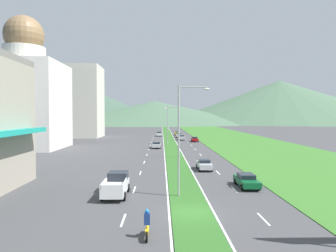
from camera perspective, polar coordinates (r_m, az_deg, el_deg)
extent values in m
plane|color=#424244|center=(25.34, 4.31, -15.44)|extent=(600.00, 600.00, 0.00)
cube|color=#2D6023|center=(84.43, 0.40, -3.11)|extent=(3.20, 240.00, 0.06)
cube|color=#387028|center=(87.46, 14.03, -2.99)|extent=(24.00, 240.00, 0.06)
cube|color=silver|center=(23.94, -8.10, -16.49)|extent=(0.16, 2.80, 0.01)
cube|color=silver|center=(32.79, -6.12, -11.38)|extent=(0.16, 2.80, 0.01)
cube|color=silver|center=(41.80, -5.02, -8.45)|extent=(0.16, 2.80, 0.01)
cube|color=silver|center=(50.90, -4.32, -6.56)|extent=(0.16, 2.80, 0.01)
cube|color=silver|center=(60.03, -3.84, -5.24)|extent=(0.16, 2.80, 0.01)
cube|color=silver|center=(69.20, -3.49, -4.27)|extent=(0.16, 2.80, 0.01)
cube|color=silver|center=(78.38, -3.22, -3.53)|extent=(0.16, 2.80, 0.01)
cube|color=silver|center=(87.58, -3.00, -2.94)|extent=(0.16, 2.80, 0.01)
cube|color=silver|center=(96.78, -2.83, -2.47)|extent=(0.16, 2.80, 0.01)
cube|color=silver|center=(105.99, -2.69, -2.08)|extent=(0.16, 2.80, 0.01)
cube|color=silver|center=(115.20, -2.57, -1.75)|extent=(0.16, 2.80, 0.01)
cube|color=silver|center=(24.92, 16.89, -15.81)|extent=(0.16, 2.80, 0.01)
cube|color=silver|center=(33.50, 11.89, -11.12)|extent=(0.16, 2.80, 0.01)
cube|color=silver|center=(42.37, 9.03, -8.32)|extent=(0.16, 2.80, 0.01)
cube|color=silver|center=(51.36, 7.19, -6.49)|extent=(0.16, 2.80, 0.01)
cube|color=silver|center=(60.43, 5.91, -5.20)|extent=(0.16, 2.80, 0.01)
cube|color=silver|center=(69.54, 4.97, -4.25)|extent=(0.16, 2.80, 0.01)
cube|color=silver|center=(78.69, 4.24, -3.51)|extent=(0.16, 2.80, 0.01)
cube|color=silver|center=(87.85, 3.67, -2.93)|extent=(0.16, 2.80, 0.01)
cube|color=silver|center=(97.03, 3.21, -2.46)|extent=(0.16, 2.80, 0.01)
cube|color=silver|center=(106.21, 2.83, -2.07)|extent=(0.16, 2.80, 0.01)
cube|color=silver|center=(115.41, 2.50, -1.74)|extent=(0.16, 2.80, 0.01)
cube|color=silver|center=(84.40, -0.79, -3.13)|extent=(0.16, 240.00, 0.01)
cube|color=silver|center=(84.50, 1.59, -3.12)|extent=(0.16, 240.00, 0.01)
cube|color=silver|center=(78.00, -24.46, 3.36)|extent=(16.54, 16.54, 19.32)
cylinder|color=beige|center=(79.12, -24.58, 11.64)|extent=(9.12, 9.12, 3.47)
sphere|color=olive|center=(79.98, -24.63, 14.70)|extent=(8.68, 8.68, 8.68)
cube|color=beige|center=(111.59, -15.49, 4.25)|extent=(13.59, 13.59, 24.12)
cone|color=#3D5647|center=(318.28, -14.70, 3.81)|extent=(153.61, 153.61, 35.63)
cone|color=#47664C|center=(291.39, -2.55, 2.52)|extent=(192.07, 192.07, 20.17)
cone|color=#47664C|center=(339.82, 19.55, 4.20)|extent=(233.97, 233.97, 42.23)
cylinder|color=#99999E|center=(29.20, 1.94, -2.75)|extent=(0.18, 0.18, 10.34)
cylinder|color=#99999E|center=(29.34, 4.51, 7.08)|extent=(2.61, 0.17, 0.10)
ellipsoid|color=silver|center=(29.51, 7.04, 6.65)|extent=(0.56, 0.28, 0.20)
cylinder|color=#99999E|center=(54.90, 1.93, -1.17)|extent=(0.18, 0.18, 9.08)
cylinder|color=#99999E|center=(54.87, 0.75, 3.42)|extent=(2.28, 0.29, 0.10)
ellipsoid|color=silver|center=(54.93, -0.44, 3.21)|extent=(0.56, 0.28, 0.20)
cylinder|color=#99999E|center=(80.46, -0.08, 0.19)|extent=(0.18, 0.18, 10.03)
cylinder|color=#99999E|center=(80.51, 0.97, 3.66)|extent=(2.94, 0.12, 0.10)
ellipsoid|color=silver|center=(80.58, 2.02, 3.51)|extent=(0.56, 0.28, 0.20)
cube|color=silver|center=(112.21, -1.62, -1.50)|extent=(1.82, 4.06, 0.75)
cube|color=black|center=(112.01, -1.62, -1.18)|extent=(1.56, 1.79, 0.50)
cylinder|color=black|center=(113.50, -2.05, -1.65)|extent=(0.22, 0.64, 0.64)
cylinder|color=black|center=(113.49, -1.17, -1.64)|extent=(0.22, 0.64, 0.64)
cylinder|color=black|center=(110.99, -2.07, -1.73)|extent=(0.22, 0.64, 0.64)
cylinder|color=black|center=(110.98, -1.17, -1.73)|extent=(0.22, 0.64, 0.64)
cube|color=#B2B2B7|center=(94.97, 2.40, -2.13)|extent=(1.86, 4.50, 0.77)
cube|color=black|center=(95.11, 2.39, -1.77)|extent=(1.60, 1.98, 0.42)
cylinder|color=black|center=(93.68, 3.00, -2.43)|extent=(0.22, 0.64, 0.64)
cylinder|color=black|center=(93.56, 1.90, -2.43)|extent=(0.22, 0.64, 0.64)
cylinder|color=black|center=(96.45, 2.88, -2.30)|extent=(0.22, 0.64, 0.64)
cylinder|color=black|center=(96.34, 1.81, -2.30)|extent=(0.22, 0.64, 0.64)
cube|color=yellow|center=(117.45, 1.73, -1.35)|extent=(1.78, 4.33, 0.69)
cube|color=black|center=(117.59, 1.73, -1.08)|extent=(1.53, 1.91, 0.41)
cylinder|color=black|center=(116.18, 2.18, -1.56)|extent=(0.22, 0.64, 0.64)
cylinder|color=black|center=(116.09, 1.34, -1.56)|extent=(0.22, 0.64, 0.64)
cylinder|color=black|center=(118.86, 2.11, -1.48)|extent=(0.22, 0.64, 0.64)
cylinder|color=black|center=(118.77, 1.29, -1.48)|extent=(0.22, 0.64, 0.64)
cube|color=maroon|center=(89.12, 4.84, -2.46)|extent=(1.72, 4.11, 0.64)
cube|color=black|center=(89.24, 4.83, -2.10)|extent=(1.48, 1.81, 0.44)
cylinder|color=black|center=(87.97, 5.46, -2.72)|extent=(0.22, 0.64, 0.64)
cylinder|color=black|center=(87.80, 4.39, -2.73)|extent=(0.22, 0.64, 0.64)
cylinder|color=black|center=(90.50, 5.27, -2.59)|extent=(0.22, 0.64, 0.64)
cylinder|color=black|center=(90.33, 4.23, -2.60)|extent=(0.22, 0.64, 0.64)
cube|color=#0C5128|center=(34.56, 14.05, -9.68)|extent=(1.79, 4.69, 0.61)
cube|color=black|center=(34.64, 13.97, -8.76)|extent=(1.54, 2.07, 0.45)
cylinder|color=black|center=(33.50, 16.15, -10.61)|extent=(0.22, 0.64, 0.64)
cylinder|color=black|center=(33.04, 13.25, -10.76)|extent=(0.22, 0.64, 0.64)
cylinder|color=black|center=(36.22, 14.76, -9.64)|extent=(0.22, 0.64, 0.64)
cylinder|color=black|center=(35.80, 12.07, -9.75)|extent=(0.22, 0.64, 0.64)
cube|color=silver|center=(105.47, 1.99, -1.73)|extent=(1.81, 4.67, 0.73)
cube|color=black|center=(105.62, 1.99, -1.41)|extent=(1.55, 2.06, 0.41)
cylinder|color=black|center=(104.11, 2.51, -1.98)|extent=(0.22, 0.64, 0.64)
cylinder|color=black|center=(104.01, 1.56, -1.98)|extent=(0.22, 0.64, 0.64)
cylinder|color=black|center=(106.99, 2.41, -1.87)|extent=(0.22, 0.64, 0.64)
cylinder|color=black|center=(106.90, 1.49, -1.87)|extent=(0.22, 0.64, 0.64)
cube|color=#B2B2B7|center=(71.82, -2.09, -3.51)|extent=(1.90, 4.26, 0.69)
cube|color=black|center=(71.60, -2.09, -3.09)|extent=(1.63, 1.87, 0.42)
cylinder|color=black|center=(73.18, -2.78, -3.68)|extent=(0.22, 0.64, 0.64)
cylinder|color=black|center=(73.15, -1.36, -3.68)|extent=(0.22, 0.64, 0.64)
cylinder|color=black|center=(70.56, -2.84, -3.89)|extent=(0.22, 0.64, 0.64)
cylinder|color=black|center=(70.53, -1.36, -3.89)|extent=(0.22, 0.64, 0.64)
cube|color=#B2B2B7|center=(44.13, 6.57, -7.04)|extent=(1.75, 4.39, 0.67)
cube|color=black|center=(44.22, 6.55, -6.31)|extent=(1.50, 1.93, 0.41)
cylinder|color=black|center=(42.97, 7.94, -7.75)|extent=(0.22, 0.64, 0.64)
cylinder|color=black|center=(42.74, 5.70, -7.79)|extent=(0.22, 0.64, 0.64)
cylinder|color=black|center=(45.63, 7.39, -7.17)|extent=(0.22, 0.64, 0.64)
cylinder|color=black|center=(45.41, 5.28, -7.21)|extent=(0.22, 0.64, 0.64)
cube|color=silver|center=(30.36, -9.44, -10.95)|extent=(2.00, 5.40, 0.80)
cube|color=black|center=(31.75, -9.03, -8.90)|extent=(1.84, 2.00, 0.80)
cube|color=silver|center=(29.32, -11.60, -10.19)|extent=(0.10, 3.20, 0.44)
cube|color=silver|center=(29.04, -7.89, -10.28)|extent=(0.10, 3.20, 0.44)
cube|color=silver|center=(27.67, -10.24, -10.92)|extent=(1.84, 0.10, 0.44)
cylinder|color=black|center=(32.16, -10.74, -10.95)|extent=(0.26, 0.80, 0.80)
cylinder|color=black|center=(31.90, -7.27, -11.04)|extent=(0.26, 0.80, 0.80)
cylinder|color=black|center=(29.06, -11.82, -12.37)|extent=(0.26, 0.80, 0.80)
cylinder|color=black|center=(28.78, -7.97, -12.49)|extent=(0.26, 0.80, 0.80)
cylinder|color=black|center=(21.25, -3.71, -18.08)|extent=(0.10, 0.60, 0.60)
cylinder|color=black|center=(19.95, -3.89, -19.46)|extent=(0.12, 0.60, 0.60)
cube|color=yellow|center=(20.54, -3.80, -18.29)|extent=(0.20, 1.12, 0.25)
ellipsoid|color=yellow|center=(20.60, -3.78, -17.17)|extent=(0.24, 0.44, 0.24)
cube|color=navy|center=(20.20, -3.82, -16.46)|extent=(0.36, 0.28, 0.70)
sphere|color=blue|center=(20.10, -3.81, -15.14)|extent=(0.26, 0.26, 0.26)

